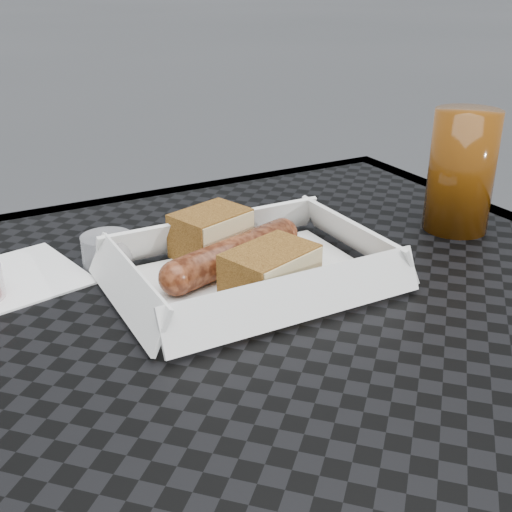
# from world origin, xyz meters

# --- Properties ---
(patio_table) EXTENTS (0.80, 0.80, 0.74)m
(patio_table) POSITION_xyz_m (0.00, 0.00, 0.67)
(patio_table) COLOR black
(patio_table) RESTS_ON ground
(food_tray) EXTENTS (0.22, 0.15, 0.00)m
(food_tray) POSITION_xyz_m (0.04, 0.10, 0.75)
(food_tray) COLOR white
(food_tray) RESTS_ON patio_table
(bratwurst) EXTENTS (0.16, 0.08, 0.03)m
(bratwurst) POSITION_xyz_m (0.03, 0.12, 0.77)
(bratwurst) COLOR brown
(bratwurst) RESTS_ON food_tray
(bread_near) EXTENTS (0.08, 0.07, 0.04)m
(bread_near) POSITION_xyz_m (0.03, 0.17, 0.77)
(bread_near) COLOR brown
(bread_near) RESTS_ON food_tray
(bread_far) EXTENTS (0.09, 0.08, 0.04)m
(bread_far) POSITION_xyz_m (0.04, 0.07, 0.77)
(bread_far) COLOR brown
(bread_far) RESTS_ON food_tray
(veg_garnish) EXTENTS (0.03, 0.03, 0.00)m
(veg_garnish) POSITION_xyz_m (0.11, 0.05, 0.75)
(veg_garnish) COLOR #EC520A
(veg_garnish) RESTS_ON food_tray
(napkin) EXTENTS (0.14, 0.14, 0.00)m
(napkin) POSITION_xyz_m (-0.16, 0.21, 0.75)
(napkin) COLOR white
(napkin) RESTS_ON patio_table
(condiment_cup_empty) EXTENTS (0.05, 0.05, 0.03)m
(condiment_cup_empty) POSITION_xyz_m (-0.07, 0.20, 0.76)
(condiment_cup_empty) COLOR silver
(condiment_cup_empty) RESTS_ON patio_table
(drink_glass) EXTENTS (0.07, 0.07, 0.13)m
(drink_glass) POSITION_xyz_m (0.30, 0.11, 0.81)
(drink_glass) COLOR #532907
(drink_glass) RESTS_ON patio_table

